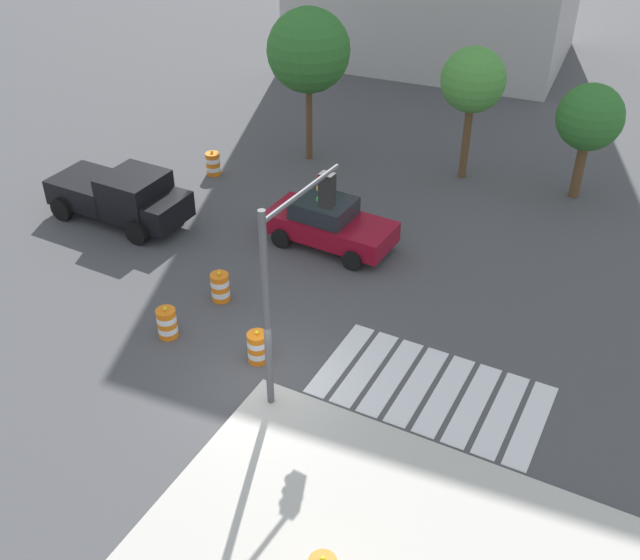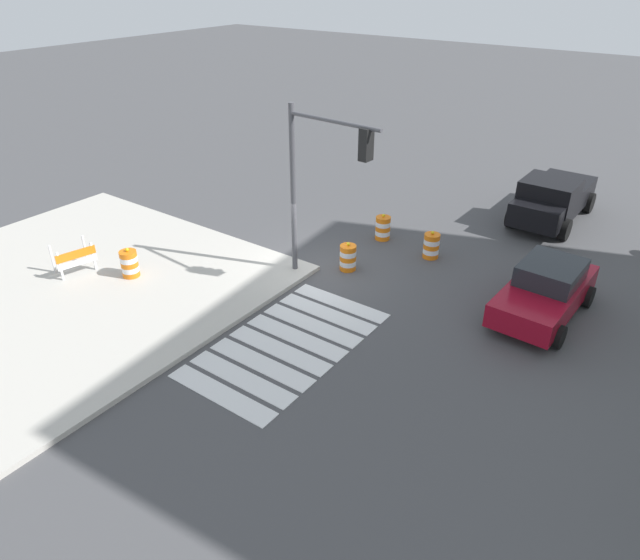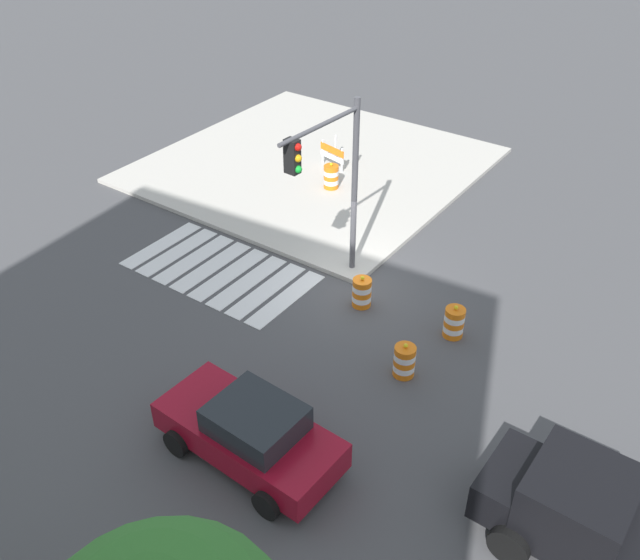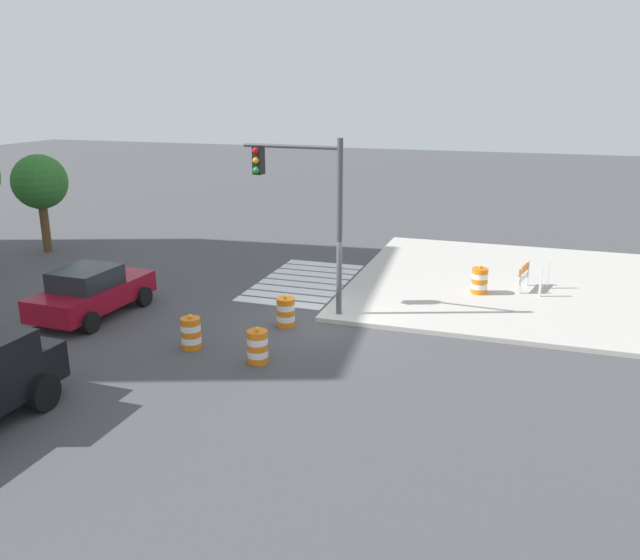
{
  "view_description": "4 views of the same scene",
  "coord_description": "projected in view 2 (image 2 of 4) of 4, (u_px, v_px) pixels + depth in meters",
  "views": [
    {
      "loc": [
        8.17,
        -12.32,
        13.42
      ],
      "look_at": [
        0.09,
        3.03,
        1.49
      ],
      "focal_mm": 42.16,
      "sensor_mm": 36.0,
      "label": 1
    },
    {
      "loc": [
        13.99,
        10.12,
        9.33
      ],
      "look_at": [
        2.31,
        1.68,
        1.21
      ],
      "focal_mm": 32.16,
      "sensor_mm": 36.0,
      "label": 2
    },
    {
      "loc": [
        -8.96,
        14.66,
        12.22
      ],
      "look_at": [
        0.57,
        1.18,
        0.67
      ],
      "focal_mm": 38.63,
      "sensor_mm": 36.0,
      "label": 3
    },
    {
      "loc": [
        -18.06,
        -6.1,
        7.05
      ],
      "look_at": [
        2.47,
        0.65,
        0.62
      ],
      "focal_mm": 36.22,
      "sensor_mm": 36.0,
      "label": 4
    }
  ],
  "objects": [
    {
      "name": "sports_car",
      "position": [
        545.0,
        290.0,
        16.83
      ],
      "size": [
        4.37,
        2.28,
        1.63
      ],
      "color": "maroon",
      "rests_on": "ground"
    },
    {
      "name": "construction_barricade",
      "position": [
        75.0,
        258.0,
        18.86
      ],
      "size": [
        1.37,
        1.03,
        1.0
      ],
      "color": "silver",
      "rests_on": "sidewalk_corner"
    },
    {
      "name": "traffic_barrel_crosswalk_end",
      "position": [
        431.0,
        246.0,
        20.25
      ],
      "size": [
        0.56,
        0.56,
        1.02
      ],
      "color": "orange",
      "rests_on": "ground"
    },
    {
      "name": "traffic_barrel_median_near",
      "position": [
        383.0,
        228.0,
        21.59
      ],
      "size": [
        0.56,
        0.56,
        1.02
      ],
      "color": "orange",
      "rests_on": "ground"
    },
    {
      "name": "pickup_truck",
      "position": [
        552.0,
        199.0,
        22.75
      ],
      "size": [
        5.18,
        2.4,
        1.92
      ],
      "color": "black",
      "rests_on": "ground"
    },
    {
      "name": "crosswalk_stripes",
      "position": [
        288.0,
        343.0,
        15.88
      ],
      "size": [
        5.85,
        3.2,
        0.02
      ],
      "color": "silver",
      "rests_on": "ground"
    },
    {
      "name": "traffic_light_pole",
      "position": [
        321.0,
        168.0,
        16.97
      ],
      "size": [
        0.48,
        3.29,
        5.5
      ],
      "color": "#4C4C51",
      "rests_on": "sidewalk_corner"
    },
    {
      "name": "sidewalk_corner",
      "position": [
        60.0,
        288.0,
        18.41
      ],
      "size": [
        12.0,
        12.0,
        0.15
      ],
      "primitive_type": "cube",
      "color": "#BCB7AD",
      "rests_on": "ground"
    },
    {
      "name": "traffic_barrel_on_sidewalk",
      "position": [
        130.0,
        264.0,
        18.75
      ],
      "size": [
        0.56,
        0.56,
        1.02
      ],
      "color": "orange",
      "rests_on": "sidewalk_corner"
    },
    {
      "name": "ground_plane",
      "position": [
        320.0,
        270.0,
        19.63
      ],
      "size": [
        120.0,
        120.0,
        0.0
      ],
      "primitive_type": "plane",
      "color": "#474749"
    },
    {
      "name": "traffic_barrel_near_corner",
      "position": [
        348.0,
        257.0,
        19.45
      ],
      "size": [
        0.56,
        0.56,
        1.02
      ],
      "color": "orange",
      "rests_on": "ground"
    }
  ]
}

